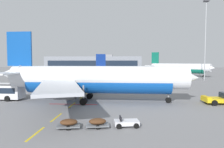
# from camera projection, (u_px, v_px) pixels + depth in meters

# --- Properties ---
(ground) EXTENTS (400.00, 400.00, 0.00)m
(ground) POSITION_uv_depth(u_px,v_px,m) (181.00, 90.00, 49.67)
(ground) COLOR slate
(apron_paint_markings) EXTENTS (8.00, 96.41, 0.01)m
(apron_paint_markings) POSITION_uv_depth(u_px,v_px,m) (90.00, 91.00, 49.15)
(apron_paint_markings) COLOR yellow
(apron_paint_markings) RESTS_ON ground
(airliner_foreground) EXTENTS (34.69, 34.63, 12.20)m
(airliner_foreground) POSITION_uv_depth(u_px,v_px,m) (95.00, 79.00, 35.17)
(airliner_foreground) COLOR white
(airliner_foreground) RESTS_ON ground
(pushback_tug) EXTENTS (6.13, 3.42, 2.08)m
(pushback_tug) POSITION_uv_depth(u_px,v_px,m) (224.00, 99.00, 33.55)
(pushback_tug) COLOR yellow
(pushback_tug) RESTS_ON ground
(airliner_mid_left) EXTENTS (29.78, 27.42, 11.84)m
(airliner_mid_left) POSITION_uv_depth(u_px,v_px,m) (178.00, 68.00, 99.50)
(airliner_mid_left) COLOR white
(airliner_mid_left) RESTS_ON ground
(airliner_far_center) EXTENTS (26.15, 24.83, 9.56)m
(airliner_far_center) POSITION_uv_depth(u_px,v_px,m) (71.00, 73.00, 67.33)
(airliner_far_center) COLOR silver
(airliner_far_center) RESTS_ON ground
(fuel_service_truck) EXTENTS (7.37, 5.01, 3.14)m
(fuel_service_truck) POSITION_uv_depth(u_px,v_px,m) (58.00, 81.00, 57.34)
(fuel_service_truck) COLOR black
(fuel_service_truck) RESTS_ON ground
(baggage_train) EXTENTS (8.72, 2.91, 1.14)m
(baggage_train) POSITION_uv_depth(u_px,v_px,m) (98.00, 123.00, 21.59)
(baggage_train) COLOR silver
(baggage_train) RESTS_ON ground
(apron_light_mast_far) EXTENTS (1.80, 1.80, 28.69)m
(apron_light_mast_far) POSITION_uv_depth(u_px,v_px,m) (206.00, 32.00, 72.94)
(apron_light_mast_far) COLOR slate
(apron_light_mast_far) RESTS_ON ground
(terminal_satellite) EXTENTS (67.31, 26.33, 12.07)m
(terminal_satellite) POSITION_uv_depth(u_px,v_px,m) (95.00, 64.00, 152.30)
(terminal_satellite) COLOR gray
(terminal_satellite) RESTS_ON ground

